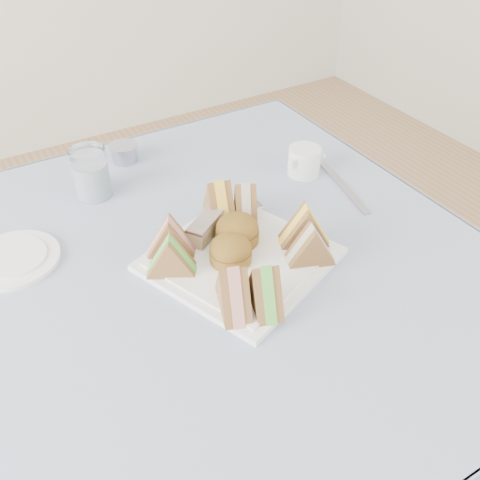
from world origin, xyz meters
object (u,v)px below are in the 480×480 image
water_glass (91,173)px  creamer_jug (304,161)px  table (207,393)px  serving_plate (240,259)px

water_glass → creamer_jug: bearing=-19.8°
water_glass → table: bearing=-74.9°
creamer_jug → table: bearing=-169.6°
table → creamer_jug: creamer_jug is taller
serving_plate → water_glass: 0.37m
table → serving_plate: size_ratio=3.23×
serving_plate → creamer_jug: size_ratio=3.95×
serving_plate → creamer_jug: (0.27, 0.19, 0.03)m
water_glass → creamer_jug: (0.42, -0.15, -0.02)m
table → water_glass: size_ratio=8.46×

